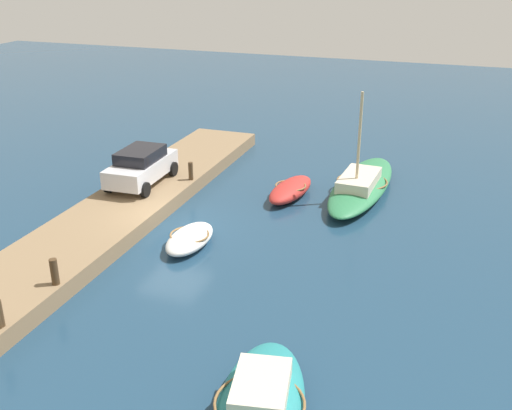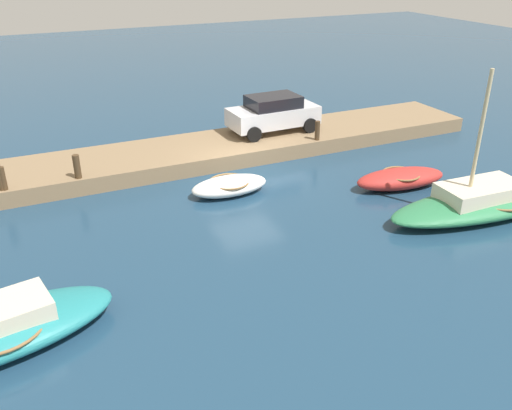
{
  "view_description": "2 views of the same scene",
  "coord_description": "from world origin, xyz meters",
  "px_view_note": "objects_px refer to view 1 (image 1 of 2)",
  "views": [
    {
      "loc": [
        19.22,
        10.29,
        10.05
      ],
      "look_at": [
        -0.47,
        3.34,
        1.25
      ],
      "focal_mm": 42.41,
      "sensor_mm": 36.0,
      "label": 1
    },
    {
      "loc": [
        7.82,
        17.72,
        8.06
      ],
      "look_at": [
        1.33,
        3.79,
        0.63
      ],
      "focal_mm": 38.07,
      "sensor_mm": 36.0,
      "label": 2
    }
  ],
  "objects_px": {
    "mooring_post_west": "(191,171)",
    "mooring_post_mid_west": "(54,272)",
    "motorboat_teal": "(260,407)",
    "parked_car": "(141,166)",
    "dinghy_white": "(190,238)",
    "rowboat_red": "(291,189)",
    "sailboat_green": "(361,184)"
  },
  "relations": [
    {
      "from": "mooring_post_mid_west",
      "to": "dinghy_white",
      "type": "bearing_deg",
      "value": 155.18
    },
    {
      "from": "mooring_post_mid_west",
      "to": "sailboat_green",
      "type": "bearing_deg",
      "value": 149.31
    },
    {
      "from": "mooring_post_west",
      "to": "parked_car",
      "type": "height_order",
      "value": "parked_car"
    },
    {
      "from": "sailboat_green",
      "to": "mooring_post_mid_west",
      "type": "height_order",
      "value": "sailboat_green"
    },
    {
      "from": "rowboat_red",
      "to": "sailboat_green",
      "type": "relative_size",
      "value": 0.44
    },
    {
      "from": "dinghy_white",
      "to": "mooring_post_west",
      "type": "distance_m",
      "value": 5.43
    },
    {
      "from": "rowboat_red",
      "to": "mooring_post_mid_west",
      "type": "xyz_separation_m",
      "value": [
        10.67,
        -4.36,
        0.68
      ]
    },
    {
      "from": "sailboat_green",
      "to": "motorboat_teal",
      "type": "bearing_deg",
      "value": 4.53
    },
    {
      "from": "mooring_post_mid_west",
      "to": "mooring_post_west",
      "type": "bearing_deg",
      "value": 180.0
    },
    {
      "from": "motorboat_teal",
      "to": "parked_car",
      "type": "xyz_separation_m",
      "value": [
        -11.39,
        -9.39,
        1.02
      ]
    },
    {
      "from": "mooring_post_west",
      "to": "mooring_post_mid_west",
      "type": "height_order",
      "value": "mooring_post_mid_west"
    },
    {
      "from": "mooring_post_west",
      "to": "mooring_post_mid_west",
      "type": "bearing_deg",
      "value": 0.0
    },
    {
      "from": "mooring_post_west",
      "to": "parked_car",
      "type": "bearing_deg",
      "value": -56.98
    },
    {
      "from": "motorboat_teal",
      "to": "sailboat_green",
      "type": "bearing_deg",
      "value": 170.85
    },
    {
      "from": "motorboat_teal",
      "to": "mooring_post_mid_west",
      "type": "xyz_separation_m",
      "value": [
        -2.83,
        -7.6,
        0.62
      ]
    },
    {
      "from": "dinghy_white",
      "to": "motorboat_teal",
      "type": "distance_m",
      "value": 9.35
    },
    {
      "from": "rowboat_red",
      "to": "dinghy_white",
      "type": "relative_size",
      "value": 1.28
    },
    {
      "from": "motorboat_teal",
      "to": "mooring_post_west",
      "type": "relative_size",
      "value": 6.7
    },
    {
      "from": "rowboat_red",
      "to": "mooring_post_west",
      "type": "distance_m",
      "value": 4.51
    },
    {
      "from": "dinghy_white",
      "to": "mooring_post_mid_west",
      "type": "distance_m",
      "value": 5.36
    },
    {
      "from": "sailboat_green",
      "to": "dinghy_white",
      "type": "distance_m",
      "value": 8.87
    },
    {
      "from": "parked_car",
      "to": "sailboat_green",
      "type": "bearing_deg",
      "value": 110.17
    },
    {
      "from": "sailboat_green",
      "to": "mooring_post_west",
      "type": "bearing_deg",
      "value": -68.35
    },
    {
      "from": "parked_car",
      "to": "mooring_post_west",
      "type": "bearing_deg",
      "value": 121.43
    },
    {
      "from": "mooring_post_west",
      "to": "mooring_post_mid_west",
      "type": "distance_m",
      "value": 9.72
    },
    {
      "from": "parked_car",
      "to": "mooring_post_mid_west",
      "type": "bearing_deg",
      "value": 10.28
    },
    {
      "from": "mooring_post_mid_west",
      "to": "parked_car",
      "type": "height_order",
      "value": "parked_car"
    },
    {
      "from": "rowboat_red",
      "to": "parked_car",
      "type": "relative_size",
      "value": 0.91
    },
    {
      "from": "dinghy_white",
      "to": "motorboat_teal",
      "type": "height_order",
      "value": "motorboat_teal"
    },
    {
      "from": "motorboat_teal",
      "to": "mooring_post_mid_west",
      "type": "relative_size",
      "value": 6.34
    },
    {
      "from": "dinghy_white",
      "to": "parked_car",
      "type": "height_order",
      "value": "parked_car"
    },
    {
      "from": "rowboat_red",
      "to": "mooring_post_mid_west",
      "type": "relative_size",
      "value": 4.21
    }
  ]
}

